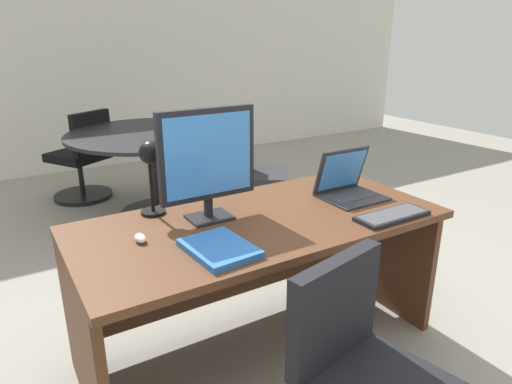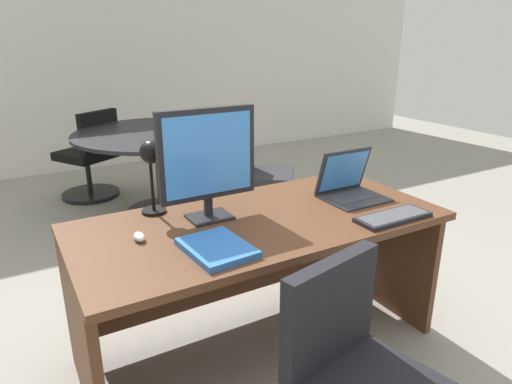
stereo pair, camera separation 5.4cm
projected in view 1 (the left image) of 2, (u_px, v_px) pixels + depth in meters
The scene contains 12 objects.
ground at pixel (161, 241), 3.61m from camera, with size 12.00×12.00×0.00m, color gray.
back_wall at pixel (76, 48), 5.16m from camera, with size 10.00×0.10×2.80m, color silver.
desk at pixel (255, 252), 2.26m from camera, with size 1.75×0.83×0.73m.
monitor at pixel (208, 158), 2.06m from camera, with size 0.47×0.16×0.52m.
laptop at pixel (346, 182), 2.44m from camera, with size 0.32×0.28×0.26m.
keyboard at pixel (392, 216), 2.16m from camera, with size 0.38×0.14×0.02m.
mouse at pixel (140, 238), 1.91m from camera, with size 0.04×0.08×0.04m.
desk_lamp at pixel (151, 162), 2.11m from camera, with size 0.12×0.15×0.37m.
book at pixel (219, 248), 1.82m from camera, with size 0.26×0.32×0.03m.
meeting_table at pixel (153, 152), 3.96m from camera, with size 1.44×1.44×0.76m.
meeting_chair_near at pixel (83, 163), 4.43m from camera, with size 0.63×0.64×0.88m.
meeting_chair_far at pixel (254, 180), 3.97m from camera, with size 0.65×0.64×0.88m.
Camera 1 is at (-1.06, -1.69, 1.56)m, focal length 31.86 mm.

